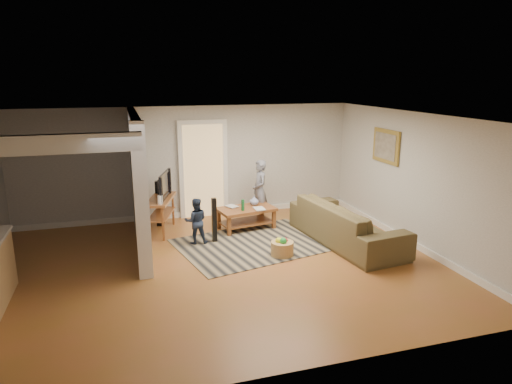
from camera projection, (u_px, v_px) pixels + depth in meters
ground at (219, 267)px, 7.71m from camera, size 7.50×7.50×0.00m
room_shell at (148, 182)px, 7.45m from camera, size 7.54×6.02×2.52m
area_rug at (254, 244)px, 8.74m from camera, size 3.16×2.59×0.01m
sofa at (345, 242)px, 8.84m from camera, size 1.37×2.78×0.78m
coffee_table at (247, 212)px, 9.56m from camera, size 1.26×0.87×0.69m
tv_console at (161, 201)px, 9.25m from camera, size 0.76×1.23×0.99m
speaker_left at (214, 220)px, 8.76m from camera, size 0.09×0.09×0.88m
speaker_right at (159, 204)px, 9.70m from camera, size 0.13×0.13×0.99m
toy_basket at (282, 248)px, 8.15m from camera, size 0.41×0.41×0.36m
child at (260, 220)px, 10.20m from camera, size 0.33×0.50×1.36m
toddler at (197, 243)px, 8.79m from camera, size 0.47×0.38×0.90m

